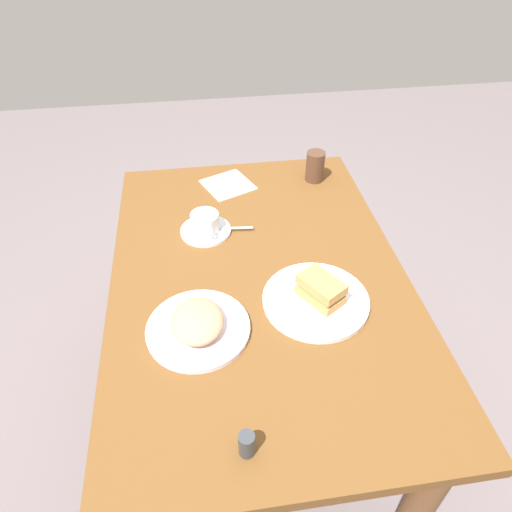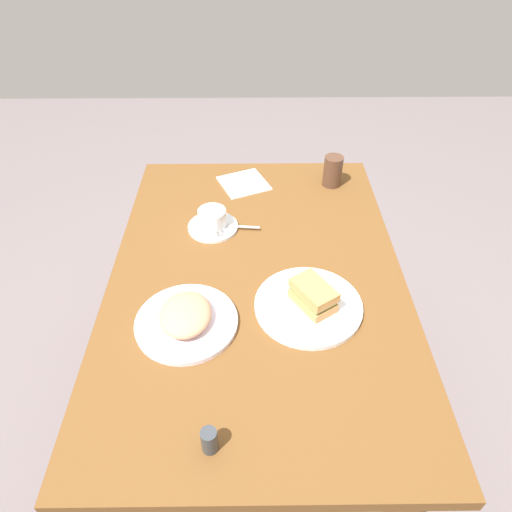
{
  "view_description": "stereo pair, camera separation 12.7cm",
  "coord_description": "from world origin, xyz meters",
  "px_view_note": "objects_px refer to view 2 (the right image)",
  "views": [
    {
      "loc": [
        0.91,
        -0.14,
        1.6
      ],
      "look_at": [
        -0.04,
        -0.0,
        0.77
      ],
      "focal_mm": 32.5,
      "sensor_mm": 36.0,
      "label": 1
    },
    {
      "loc": [
        0.92,
        -0.01,
        1.6
      ],
      "look_at": [
        -0.04,
        -0.0,
        0.77
      ],
      "focal_mm": 32.5,
      "sensor_mm": 36.0,
      "label": 2
    }
  ],
  "objects_px": {
    "spoon": "(238,226)",
    "napkin": "(244,183)",
    "sandwich_front": "(313,295)",
    "salt_shaker": "(209,441)",
    "coffee_cup": "(212,218)",
    "drinking_glass": "(333,171)",
    "side_plate": "(187,322)",
    "sandwich_plate": "(308,306)",
    "dining_table": "(257,308)",
    "coffee_saucer": "(213,227)"
  },
  "relations": [
    {
      "from": "spoon",
      "to": "napkin",
      "type": "relative_size",
      "value": 0.66
    },
    {
      "from": "sandwich_front",
      "to": "salt_shaker",
      "type": "bearing_deg",
      "value": -32.76
    },
    {
      "from": "coffee_cup",
      "to": "napkin",
      "type": "xyz_separation_m",
      "value": [
        -0.25,
        0.09,
        -0.04
      ]
    },
    {
      "from": "spoon",
      "to": "drinking_glass",
      "type": "bearing_deg",
      "value": 128.44
    },
    {
      "from": "coffee_cup",
      "to": "drinking_glass",
      "type": "xyz_separation_m",
      "value": [
        -0.25,
        0.39,
        0.01
      ]
    },
    {
      "from": "spoon",
      "to": "napkin",
      "type": "bearing_deg",
      "value": 176.66
    },
    {
      "from": "napkin",
      "to": "drinking_glass",
      "type": "bearing_deg",
      "value": 88.96
    },
    {
      "from": "coffee_cup",
      "to": "side_plate",
      "type": "height_order",
      "value": "coffee_cup"
    },
    {
      "from": "spoon",
      "to": "sandwich_front",
      "type": "bearing_deg",
      "value": 30.7
    },
    {
      "from": "sandwich_plate",
      "to": "drinking_glass",
      "type": "bearing_deg",
      "value": 166.79
    },
    {
      "from": "spoon",
      "to": "napkin",
      "type": "xyz_separation_m",
      "value": [
        -0.26,
        0.02,
        -0.01
      ]
    },
    {
      "from": "dining_table",
      "to": "coffee_saucer",
      "type": "distance_m",
      "value": 0.28
    },
    {
      "from": "drinking_glass",
      "to": "salt_shaker",
      "type": "bearing_deg",
      "value": -20.92
    },
    {
      "from": "salt_shaker",
      "to": "drinking_glass",
      "type": "xyz_separation_m",
      "value": [
        -0.94,
        0.36,
        0.02
      ]
    },
    {
      "from": "drinking_glass",
      "to": "coffee_saucer",
      "type": "bearing_deg",
      "value": -58.21
    },
    {
      "from": "coffee_saucer",
      "to": "salt_shaker",
      "type": "height_order",
      "value": "salt_shaker"
    },
    {
      "from": "dining_table",
      "to": "side_plate",
      "type": "xyz_separation_m",
      "value": [
        0.18,
        -0.17,
        0.14
      ]
    },
    {
      "from": "side_plate",
      "to": "napkin",
      "type": "bearing_deg",
      "value": 168.09
    },
    {
      "from": "coffee_cup",
      "to": "sandwich_front",
      "type": "bearing_deg",
      "value": 39.16
    },
    {
      "from": "sandwich_front",
      "to": "coffee_cup",
      "type": "height_order",
      "value": "sandwich_front"
    },
    {
      "from": "salt_shaker",
      "to": "dining_table",
      "type": "bearing_deg",
      "value": 168.89
    },
    {
      "from": "coffee_saucer",
      "to": "spoon",
      "type": "xyz_separation_m",
      "value": [
        0.01,
        0.08,
        0.01
      ]
    },
    {
      "from": "salt_shaker",
      "to": "napkin",
      "type": "bearing_deg",
      "value": 176.6
    },
    {
      "from": "dining_table",
      "to": "coffee_saucer",
      "type": "xyz_separation_m",
      "value": [
        -0.21,
        -0.13,
        0.14
      ]
    },
    {
      "from": "salt_shaker",
      "to": "coffee_saucer",
      "type": "bearing_deg",
      "value": -177.05
    },
    {
      "from": "coffee_saucer",
      "to": "coffee_cup",
      "type": "distance_m",
      "value": 0.03
    },
    {
      "from": "sandwich_plate",
      "to": "drinking_glass",
      "type": "relative_size",
      "value": 2.59
    },
    {
      "from": "drinking_glass",
      "to": "spoon",
      "type": "bearing_deg",
      "value": -51.56
    },
    {
      "from": "coffee_saucer",
      "to": "side_plate",
      "type": "relative_size",
      "value": 0.61
    },
    {
      "from": "sandwich_front",
      "to": "napkin",
      "type": "bearing_deg",
      "value": -163.05
    },
    {
      "from": "coffee_cup",
      "to": "side_plate",
      "type": "xyz_separation_m",
      "value": [
        0.38,
        -0.04,
        -0.03
      ]
    },
    {
      "from": "side_plate",
      "to": "napkin",
      "type": "height_order",
      "value": "side_plate"
    },
    {
      "from": "coffee_cup",
      "to": "dining_table",
      "type": "bearing_deg",
      "value": 32.76
    },
    {
      "from": "coffee_saucer",
      "to": "spoon",
      "type": "bearing_deg",
      "value": 84.3
    },
    {
      "from": "spoon",
      "to": "salt_shaker",
      "type": "relative_size",
      "value": 1.68
    },
    {
      "from": "dining_table",
      "to": "napkin",
      "type": "relative_size",
      "value": 7.94
    },
    {
      "from": "spoon",
      "to": "side_plate",
      "type": "relative_size",
      "value": 0.39
    },
    {
      "from": "salt_shaker",
      "to": "coffee_cup",
      "type": "bearing_deg",
      "value": -177.08
    },
    {
      "from": "coffee_saucer",
      "to": "spoon",
      "type": "height_order",
      "value": "spoon"
    },
    {
      "from": "coffee_saucer",
      "to": "sandwich_plate",
      "type": "bearing_deg",
      "value": 38.13
    },
    {
      "from": "salt_shaker",
      "to": "drinking_glass",
      "type": "relative_size",
      "value": 0.56
    },
    {
      "from": "sandwich_front",
      "to": "side_plate",
      "type": "distance_m",
      "value": 0.32
    },
    {
      "from": "drinking_glass",
      "to": "sandwich_plate",
      "type": "bearing_deg",
      "value": -13.21
    },
    {
      "from": "dining_table",
      "to": "drinking_glass",
      "type": "bearing_deg",
      "value": 149.71
    },
    {
      "from": "sandwich_plate",
      "to": "coffee_saucer",
      "type": "relative_size",
      "value": 1.79
    },
    {
      "from": "napkin",
      "to": "salt_shaker",
      "type": "bearing_deg",
      "value": -3.4
    },
    {
      "from": "coffee_saucer",
      "to": "coffee_cup",
      "type": "bearing_deg",
      "value": 14.98
    },
    {
      "from": "coffee_cup",
      "to": "napkin",
      "type": "relative_size",
      "value": 0.73
    },
    {
      "from": "side_plate",
      "to": "drinking_glass",
      "type": "relative_size",
      "value": 2.38
    },
    {
      "from": "sandwich_front",
      "to": "coffee_cup",
      "type": "bearing_deg",
      "value": -140.84
    }
  ]
}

